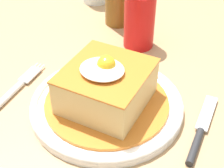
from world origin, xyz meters
TOP-DOWN VIEW (x-y plane):
  - dining_table at (0.00, 0.00)m, footprint 1.11×0.86m
  - main_plate at (0.08, -0.11)m, footprint 0.27×0.27m
  - sandwich_meal at (0.08, -0.11)m, footprint 0.22×0.22m
  - fork at (-0.10, -0.14)m, footprint 0.03×0.14m
  - knife at (0.24, -0.11)m, footprint 0.02×0.17m
  - soda_can at (0.04, 0.11)m, footprint 0.07×0.07m

SIDE VIEW (x-z plane):
  - dining_table at x=0.00m, z-range 0.25..0.97m
  - fork at x=-0.10m, z-range 0.72..0.73m
  - knife at x=0.24m, z-range 0.72..0.73m
  - main_plate at x=0.08m, z-range 0.72..0.74m
  - sandwich_meal at x=0.08m, z-range 0.72..0.82m
  - soda_can at x=0.04m, z-range 0.72..0.84m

